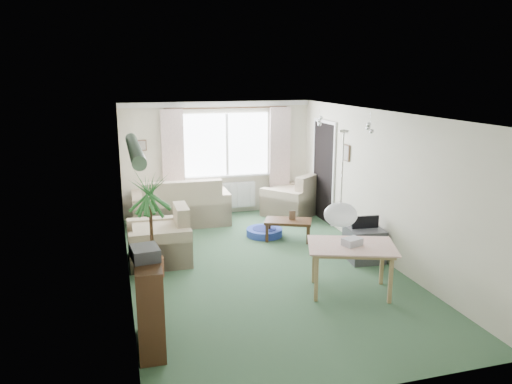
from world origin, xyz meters
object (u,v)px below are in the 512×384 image
object	(u,v)px
armchair_corner	(291,194)
bookshelf	(149,304)
coffee_table	(288,230)
dining_table	(350,269)
armchair_left	(159,234)
tv_cube	(364,244)
pet_bed	(264,232)
sofa	(181,200)
houseplant	(151,226)

from	to	relation	value
armchair_corner	bookshelf	size ratio (longest dim) A/B	0.98
coffee_table	dining_table	size ratio (longest dim) A/B	0.78
armchair_left	coffee_table	size ratio (longest dim) A/B	1.21
tv_cube	pet_bed	size ratio (longest dim) A/B	0.88
bookshelf	sofa	bearing A→B (deg)	79.62
dining_table	armchair_corner	bearing A→B (deg)	82.00
coffee_table	bookshelf	distance (m)	4.07
tv_cube	coffee_table	bearing A→B (deg)	128.27
bookshelf	armchair_corner	bearing A→B (deg)	55.61
bookshelf	pet_bed	size ratio (longest dim) A/B	1.51
houseplant	bookshelf	bearing A→B (deg)	-95.47
armchair_corner	pet_bed	world-z (taller)	armchair_corner
houseplant	dining_table	world-z (taller)	houseplant
sofa	armchair_corner	xyz separation A→B (m)	(2.35, -0.02, -0.03)
armchair_corner	houseplant	size ratio (longest dim) A/B	0.63
bookshelf	dining_table	distance (m)	2.85
armchair_left	dining_table	size ratio (longest dim) A/B	0.94
coffee_table	pet_bed	distance (m)	0.51
houseplant	pet_bed	world-z (taller)	houseplant
bookshelf	pet_bed	world-z (taller)	bookshelf
houseplant	tv_cube	xyz separation A→B (m)	(3.35, -0.24, -0.52)
armchair_corner	bookshelf	xyz separation A→B (m)	(-3.32, -4.60, 0.06)
sofa	houseplant	xyz separation A→B (m)	(-0.77, -2.64, 0.32)
coffee_table	dining_table	bearing A→B (deg)	-88.34
dining_table	pet_bed	bearing A→B (deg)	98.72
armchair_corner	tv_cube	bearing A→B (deg)	55.63
armchair_left	tv_cube	size ratio (longest dim) A/B	1.69
bookshelf	tv_cube	size ratio (longest dim) A/B	1.71
houseplant	tv_cube	distance (m)	3.40
armchair_left	tv_cube	bearing A→B (deg)	74.86
armchair_corner	bookshelf	bearing A→B (deg)	15.35
sofa	coffee_table	xyz separation A→B (m)	(1.73, -1.59, -0.29)
coffee_table	bookshelf	size ratio (longest dim) A/B	0.82
dining_table	houseplant	bearing A→B (deg)	153.17
houseplant	pet_bed	bearing A→B (deg)	32.90
bookshelf	dining_table	size ratio (longest dim) A/B	0.95
coffee_table	houseplant	xyz separation A→B (m)	(-2.51, -1.05, 0.61)
bookshelf	tv_cube	world-z (taller)	bookshelf
sofa	tv_cube	bearing A→B (deg)	133.04
pet_bed	coffee_table	bearing A→B (deg)	-45.13
bookshelf	armchair_left	bearing A→B (deg)	83.99
tv_cube	sofa	bearing A→B (deg)	136.82
coffee_table	armchair_left	bearing A→B (deg)	-170.08
coffee_table	houseplant	bearing A→B (deg)	-157.28
sofa	houseplant	world-z (taller)	houseplant
armchair_left	coffee_table	bearing A→B (deg)	100.06
coffee_table	houseplant	distance (m)	2.78
tv_cube	dining_table	bearing A→B (deg)	-121.08
sofa	dining_table	distance (m)	4.34
bookshelf	pet_bed	distance (m)	4.14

